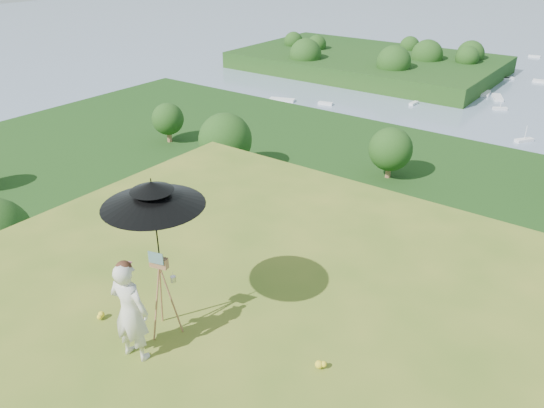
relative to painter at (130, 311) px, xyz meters
The scene contains 7 objects.
forest_slope 46.05m from the painter, 86.62° to the left, with size 140.00×56.00×22.00m, color #0F3710.
peninsula 173.94m from the painter, 115.19° to the left, with size 90.00×60.00×12.00m, color #0F3710, non-canonical shape.
wildflowers 2.22m from the painter, ahead, with size 10.00×10.50×0.12m, color yellow, non-canonical shape.
painter is the anchor object (origin of this frame).
field_easel 0.62m from the painter, 93.32° to the left, with size 0.53×0.53×1.40m, color brown, non-canonical shape.
sun_umbrella 1.23m from the painter, 93.85° to the left, with size 1.38×1.38×1.32m, color black, non-canonical shape.
painter_cap 0.73m from the painter, 90.00° to the right, with size 0.21×0.25×0.10m, color #C86D76, non-canonical shape.
Camera 1 is at (2.82, -3.53, 5.27)m, focal length 35.00 mm.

